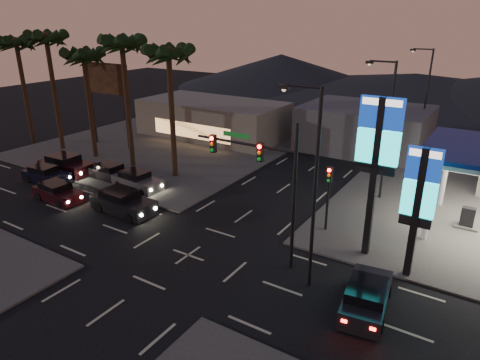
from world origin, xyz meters
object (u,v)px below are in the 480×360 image
Objects in this scene: pylon_sign_short at (419,194)px; car_lane_a_mid at (58,192)px; car_lane_a_rear at (46,175)px; car_lane_b_rear at (66,165)px; pylon_sign_tall at (378,147)px; car_lane_b_front at (137,181)px; car_lane_a_front at (123,202)px; car_lane_b_mid at (111,173)px; traffic_signal_mast at (264,171)px; suv_station at (367,297)px.

car_lane_a_mid is (-24.05, -3.49, -4.03)m from pylon_sign_short.
car_lane_b_rear is (-0.27, 2.16, 0.14)m from car_lane_a_rear.
pylon_sign_tall is 2.04× the size of car_lane_b_front.
car_lane_a_front reaches higher than car_lane_a_mid.
car_lane_b_mid is (-21.54, 0.61, -5.77)m from pylon_sign_tall.
pylon_sign_tall is 6.02m from traffic_signal_mast.
car_lane_a_mid is at bearing -168.24° from pylon_sign_tall.
pylon_sign_tall is at bearing 11.76° from car_lane_a_mid.
pylon_sign_tall reaches higher than car_lane_b_mid.
traffic_signal_mast is at bearing -13.80° from car_lane_b_mid.
car_lane_b_mid is (4.12, 3.21, -0.00)m from car_lane_a_rear.
pylon_sign_short is at bearing -1.14° from car_lane_b_rear.
car_lane_b_mid is (-5.61, 3.97, -0.11)m from car_lane_a_front.
car_lane_b_rear reaches higher than car_lane_b_mid.
car_lane_a_front is 17.51m from suv_station.
suv_station reaches higher than car_lane_a_rear.
car_lane_a_front is 1.18× the size of car_lane_b_mid.
car_lane_a_rear is 0.96× the size of car_lane_b_front.
pylon_sign_tall is 26.43m from car_lane_a_rear.
pylon_sign_tall is 7.68m from suv_station.
traffic_signal_mast is 21.44m from car_lane_a_rear.
car_lane_a_rear is (-25.66, -2.59, -5.77)m from pylon_sign_tall.
car_lane_b_mid is (-16.80, 4.13, -4.60)m from traffic_signal_mast.
suv_station is (23.06, -0.40, 0.05)m from car_lane_a_mid.
traffic_signal_mast reaches higher than car_lane_a_rear.
pylon_sign_short reaches higher than car_lane_a_rear.
suv_station reaches higher than car_lane_b_front.
car_lane_b_rear is (-25.93, -0.44, -5.63)m from pylon_sign_tall.
traffic_signal_mast reaches higher than car_lane_b_mid.
car_lane_b_rear is (-4.38, 4.05, 0.13)m from car_lane_a_mid.
car_lane_a_rear is (-9.73, 0.76, -0.11)m from car_lane_a_front.
car_lane_b_mid is (-24.04, 1.61, -4.03)m from pylon_sign_short.
pylon_sign_tall is at bearing 36.52° from traffic_signal_mast.
pylon_sign_short is at bearing 8.25° from car_lane_a_mid.
car_lane_a_mid is 5.97m from car_lane_b_rear.
car_lane_b_rear is at bearing 97.20° from car_lane_a_rear.
car_lane_a_mid is at bearing 179.00° from suv_station.
traffic_signal_mast is at bearing -0.81° from car_lane_a_front.
car_lane_a_mid is 0.96× the size of car_lane_b_front.
car_lane_b_front reaches higher than car_lane_a_rear.
pylon_sign_tall reaches higher than suv_station.
suv_station is at bearing -1.00° from car_lane_a_mid.
car_lane_a_rear is 2.18m from car_lane_b_rear.
suv_station is at bearing -5.04° from car_lane_a_front.
car_lane_a_rear is at bearing 175.53° from car_lane_a_front.
car_lane_b_rear reaches higher than car_lane_a_front.
car_lane_a_mid reaches higher than car_lane_a_rear.
suv_station is (-0.99, -3.89, -3.98)m from pylon_sign_short.
traffic_signal_mast is at bearing 3.32° from car_lane_a_mid.
traffic_signal_mast reaches higher than pylon_sign_short.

